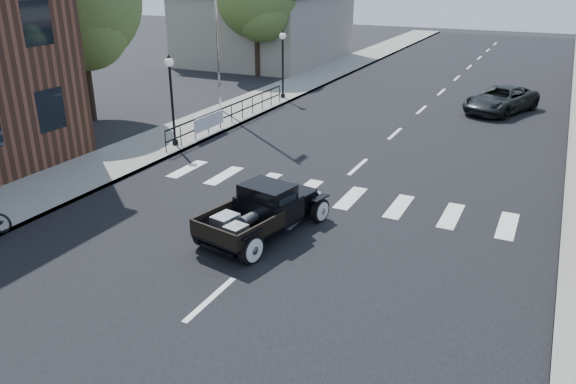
% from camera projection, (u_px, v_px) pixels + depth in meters
% --- Properties ---
extents(ground, '(120.00, 120.00, 0.00)m').
position_uv_depth(ground, '(272.00, 245.00, 15.14)').
color(ground, black).
rests_on(ground, ground).
extents(road, '(14.00, 80.00, 0.02)m').
position_uv_depth(road, '(412.00, 119.00, 27.65)').
color(road, black).
rests_on(road, ground).
extents(road_markings, '(12.00, 60.00, 0.06)m').
position_uv_depth(road_markings, '(382.00, 146.00, 23.48)').
color(road_markings, silver).
rests_on(road_markings, ground).
extents(sidewalk_left, '(3.00, 80.00, 0.15)m').
position_uv_depth(sidewalk_left, '(260.00, 101.00, 31.07)').
color(sidewalk_left, '#99978B').
rests_on(sidewalk_left, ground).
extents(low_building_left, '(10.00, 12.00, 5.00)m').
position_uv_depth(low_building_left, '(266.00, 29.00, 43.65)').
color(low_building_left, gray).
rests_on(low_building_left, ground).
extents(railing, '(0.08, 10.00, 1.00)m').
position_uv_depth(railing, '(232.00, 112.00, 26.20)').
color(railing, black).
rests_on(railing, sidewalk_left).
extents(banner, '(0.04, 2.20, 0.60)m').
position_uv_depth(banner, '(210.00, 127.00, 24.57)').
color(banner, silver).
rests_on(banner, sidewalk_left).
extents(lamp_post_b, '(0.36, 0.36, 3.66)m').
position_uv_depth(lamp_post_b, '(172.00, 101.00, 22.48)').
color(lamp_post_b, black).
rests_on(lamp_post_b, sidewalk_left).
extents(lamp_post_c, '(0.36, 0.36, 3.66)m').
position_uv_depth(lamp_post_c, '(283.00, 64.00, 30.83)').
color(lamp_post_c, black).
rests_on(lamp_post_c, sidewalk_left).
extents(big_tree_near, '(5.72, 5.72, 8.40)m').
position_uv_depth(big_tree_near, '(82.00, 31.00, 25.92)').
color(big_tree_near, '#496129').
rests_on(big_tree_near, ground).
extents(big_tree_far, '(5.29, 5.29, 7.77)m').
position_uv_depth(big_tree_far, '(257.00, 17.00, 37.11)').
color(big_tree_far, '#496129').
rests_on(big_tree_far, ground).
extents(hotrod_pickup, '(2.77, 4.54, 1.47)m').
position_uv_depth(hotrod_pickup, '(263.00, 210.00, 15.46)').
color(hotrod_pickup, black).
rests_on(hotrod_pickup, ground).
extents(second_car, '(3.78, 5.21, 1.32)m').
position_uv_depth(second_car, '(501.00, 100.00, 28.64)').
color(second_car, black).
rests_on(second_car, ground).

